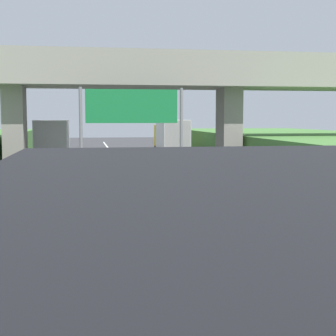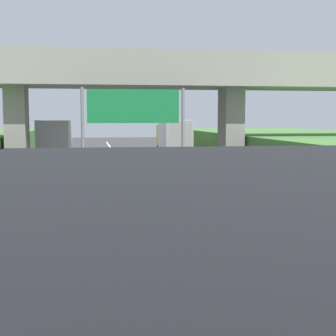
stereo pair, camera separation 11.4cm
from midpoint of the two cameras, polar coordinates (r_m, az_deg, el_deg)
name	(u,v)px [view 1 (the left image)]	position (r m, az deg, el deg)	size (l,w,h in m)	color
lane_centre_stripe	(138,188)	(25.83, -3.59, -2.30)	(0.20, 102.28, 0.01)	white
overpass_bridge	(125,83)	(33.42, -4.99, 9.61)	(40.00, 4.80, 7.81)	gray
overhead_highway_sign	(132,112)	(28.60, -4.24, 6.32)	(5.88, 0.18, 5.31)	slate
truck_red	(53,140)	(38.59, -12.97, 3.08)	(2.44, 7.30, 3.44)	black
truck_yellow	(171,136)	(45.71, 0.27, 3.60)	(2.44, 7.30, 3.44)	black
car_silver	(148,266)	(9.49, -2.59, -11.02)	(1.86, 4.10, 1.72)	#B2B5B7
car_green	(119,197)	(17.55, -5.72, -3.29)	(1.86, 4.10, 1.72)	#236B38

